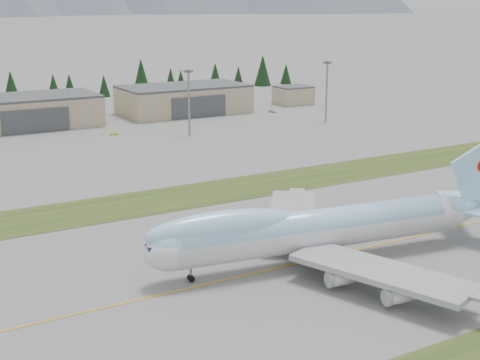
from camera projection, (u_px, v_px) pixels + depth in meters
ground at (321, 258)px, 113.36m from camera, size 7000.00×7000.00×0.00m
grass_strip_far at (202, 194)px, 151.04m from camera, size 400.00×18.00×0.08m
taxiway_line_main at (321, 258)px, 113.36m from camera, size 400.00×0.40×0.02m
boeing_747_freighter at (318, 228)px, 110.37m from camera, size 67.74×57.67×17.77m
hangar_center at (26, 111)px, 230.29m from camera, size 48.00×26.60×10.80m
hangar_right at (184, 99)px, 259.15m from camera, size 48.00×26.60×10.80m
control_shed at (293, 95)px, 282.02m from camera, size 14.00×12.00×7.60m
floodlight_masts at (78, 95)px, 197.04m from camera, size 175.29×9.05×23.66m
service_vehicle_b at (114, 135)px, 217.91m from camera, size 3.11×1.14×1.02m
service_vehicle_c at (273, 112)px, 261.83m from camera, size 2.47×3.79×1.02m
conifer_belt at (3, 87)px, 283.39m from camera, size 270.69×15.15×16.64m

